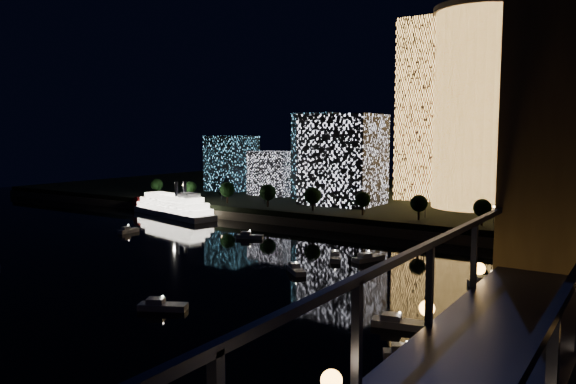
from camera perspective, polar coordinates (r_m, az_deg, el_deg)
name	(u,v)px	position (r m, az deg, el deg)	size (l,w,h in m)	color
ground	(218,295)	(117.51, -7.14, -10.39)	(520.00, 520.00, 0.00)	black
far_bank	(455,203)	(258.10, 16.58, -1.04)	(420.00, 160.00, 5.00)	black
seawall	(382,230)	(185.64, 9.55, -3.87)	(420.00, 6.00, 3.00)	#6B5E4C
tower_cylindrical	(478,108)	(222.88, 18.72, 8.06)	(34.00, 34.00, 74.30)	#FFB251
tower_rectangular	(431,111)	(247.20, 14.37, 8.01)	(23.58, 23.58, 75.03)	#FFB251
midrise_blocks	(306,161)	(242.95, 1.81, 3.19)	(95.03, 40.48, 36.56)	white
riverboat	(170,206)	(230.41, -11.85, -1.43)	(49.69, 20.77, 14.70)	silver
motorboats	(239,271)	(133.23, -4.97, -8.03)	(126.89, 90.37, 2.78)	silver
esplanade_trees	(319,196)	(202.05, 3.13, -0.43)	(165.85, 6.35, 8.67)	black
street_lamps	(312,197)	(210.62, 2.43, -0.55)	(132.70, 0.70, 5.65)	black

